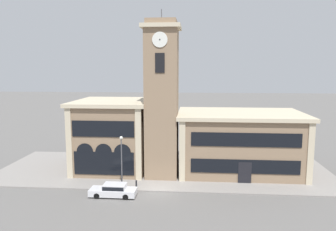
{
  "coord_description": "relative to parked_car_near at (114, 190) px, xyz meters",
  "views": [
    {
      "loc": [
        3.92,
        -33.59,
        13.21
      ],
      "look_at": [
        0.91,
        3.37,
        7.92
      ],
      "focal_mm": 35.0,
      "sensor_mm": 36.0,
      "label": 1
    }
  ],
  "objects": [
    {
      "name": "ground_plane",
      "position": [
        4.38,
        1.49,
        -0.7
      ],
      "size": [
        300.0,
        300.0,
        0.0
      ],
      "primitive_type": "plane",
      "color": "#605E5B"
    },
    {
      "name": "bollard",
      "position": [
        2.07,
        1.78,
        -0.03
      ],
      "size": [
        0.18,
        0.18,
        1.06
      ],
      "color": "black",
      "rests_on": "sidewalk_kerb"
    },
    {
      "name": "sidewalk_kerb",
      "position": [
        4.38,
        9.17,
        -0.62
      ],
      "size": [
        42.7,
        15.35,
        0.15
      ],
      "color": "gray",
      "rests_on": "ground_plane"
    },
    {
      "name": "street_lamp",
      "position": [
        0.46,
        1.9,
        3.3
      ],
      "size": [
        0.36,
        0.36,
        5.88
      ],
      "color": "#4C4C51",
      "rests_on": "sidewalk_kerb"
    },
    {
      "name": "town_hall_left_wing",
      "position": [
        -2.36,
        9.82,
        3.89
      ],
      "size": [
        9.75,
        10.68,
        9.13
      ],
      "color": "#897056",
      "rests_on": "ground_plane"
    },
    {
      "name": "town_hall_right_wing",
      "position": [
        14.17,
        9.83,
        3.18
      ],
      "size": [
        15.84,
        10.68,
        7.72
      ],
      "color": "#897056",
      "rests_on": "ground_plane"
    },
    {
      "name": "clock_tower",
      "position": [
        4.38,
        6.78,
        8.78
      ],
      "size": [
        4.52,
        4.52,
        20.05
      ],
      "color": "#897056",
      "rests_on": "ground_plane"
    },
    {
      "name": "parked_car_near",
      "position": [
        0.0,
        0.0,
        0.0
      ],
      "size": [
        4.87,
        1.82,
        1.34
      ],
      "rotation": [
        0.0,
        0.0,
        3.13
      ],
      "color": "silver",
      "rests_on": "ground_plane"
    }
  ]
}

